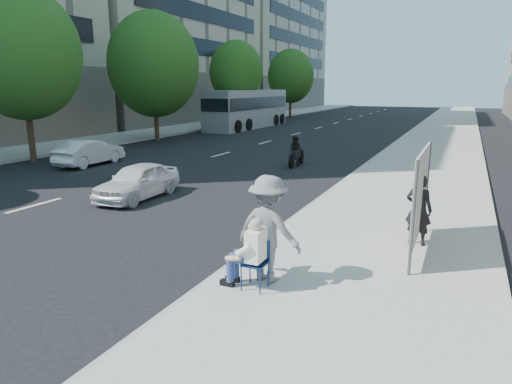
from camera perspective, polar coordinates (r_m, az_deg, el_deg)
The scene contains 16 objects.
ground at distance 10.09m, azimuth -10.66°, elevation -8.27°, with size 160.00×160.00×0.00m, color black.
near_sidewalk at distance 27.89m, azimuth 21.38°, elevation 4.86°, with size 5.00×120.00×0.15m, color gray.
far_sidewalk at distance 35.67m, azimuth -14.27°, elevation 6.96°, with size 4.50×120.00×0.15m, color gray.
far_bldg_north at distance 78.85m, azimuth -2.52°, elevation 20.63°, with size 22.00×28.00×28.00m, color #C3B192.
tree_far_b at distance 24.82m, azimuth -27.23°, elevation 15.15°, with size 5.40×5.40×8.24m.
tree_far_c at distance 32.07m, azimuth -12.68°, elevation 15.26°, with size 6.00×6.00×8.47m.
tree_far_d at distance 42.27m, azimuth -2.50°, elevation 14.78°, with size 4.80×4.80×7.65m.
tree_far_e at distance 55.10m, azimuth 4.36°, elevation 14.24°, with size 5.40×5.40×7.89m.
seated_protester at distance 8.03m, azimuth -0.78°, elevation -7.04°, with size 0.83×1.12×1.31m.
jogger at distance 8.23m, azimuth 1.55°, elevation -4.64°, with size 1.27×0.73×1.96m, color slate.
pedestrian_woman at distance 10.80m, azimuth 19.67°, elevation -2.09°, with size 0.58×0.38×1.60m, color black.
protest_banner at distance 10.29m, azimuth 19.86°, elevation -0.25°, with size 0.08×3.06×2.20m.
white_sedan_near at distance 15.55m, azimuth -14.58°, elevation 1.35°, with size 1.38×3.43×1.17m, color silver.
white_sedan_mid at distance 22.91m, azimuth -20.08°, elevation 4.67°, with size 1.27×3.63×1.20m, color silver.
motorcycle at distance 21.32m, azimuth 5.03°, elevation 4.95°, with size 0.76×2.05×1.42m.
bus at distance 41.30m, azimuth -1.00°, elevation 10.31°, with size 2.75×12.06×3.30m.
Camera 1 is at (5.53, -7.62, 3.64)m, focal length 32.00 mm.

